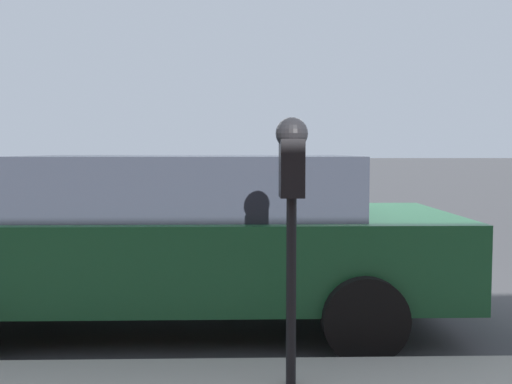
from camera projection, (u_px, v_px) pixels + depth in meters
name	position (u px, v px, depth m)	size (l,w,h in m)	color
ground_plane	(249.00, 300.00, 6.24)	(220.00, 220.00, 0.00)	#424244
parking_meter	(292.00, 181.00, 3.50)	(0.21, 0.19, 1.59)	black
car_green	(176.00, 236.00, 5.28)	(2.14, 4.95, 1.51)	#1E5B33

